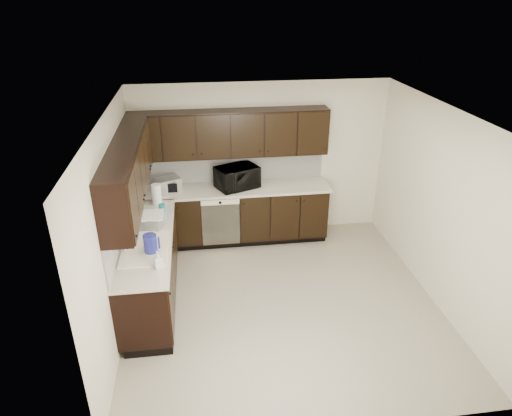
{
  "coord_description": "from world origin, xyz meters",
  "views": [
    {
      "loc": [
        -0.99,
        -4.81,
        3.76
      ],
      "look_at": [
        -0.26,
        0.6,
        1.1
      ],
      "focal_mm": 32.0,
      "sensor_mm": 36.0,
      "label": 1
    }
  ],
  "objects_px": {
    "blue_pitcher": "(150,244)",
    "storage_bin": "(147,221)",
    "toaster_oven": "(168,185)",
    "sink": "(146,254)",
    "microwave": "(237,177)"
  },
  "relations": [
    {
      "from": "blue_pitcher",
      "to": "storage_bin",
      "type": "bearing_deg",
      "value": 76.81
    },
    {
      "from": "sink",
      "to": "microwave",
      "type": "xyz_separation_m",
      "value": [
        1.27,
        1.71,
        0.23
      ]
    },
    {
      "from": "toaster_oven",
      "to": "microwave",
      "type": "bearing_deg",
      "value": -22.48
    },
    {
      "from": "storage_bin",
      "to": "blue_pitcher",
      "type": "height_order",
      "value": "blue_pitcher"
    },
    {
      "from": "toaster_oven",
      "to": "storage_bin",
      "type": "height_order",
      "value": "toaster_oven"
    },
    {
      "from": "microwave",
      "to": "toaster_oven",
      "type": "bearing_deg",
      "value": 156.45
    },
    {
      "from": "sink",
      "to": "blue_pitcher",
      "type": "xyz_separation_m",
      "value": [
        0.08,
        -0.09,
        0.18
      ]
    },
    {
      "from": "toaster_oven",
      "to": "storage_bin",
      "type": "xyz_separation_m",
      "value": [
        -0.23,
        -1.11,
        -0.03
      ]
    },
    {
      "from": "sink",
      "to": "toaster_oven",
      "type": "distance_m",
      "value": 1.72
    },
    {
      "from": "blue_pitcher",
      "to": "toaster_oven",
      "type": "bearing_deg",
      "value": 64.5
    },
    {
      "from": "sink",
      "to": "toaster_oven",
      "type": "bearing_deg",
      "value": 82.69
    },
    {
      "from": "storage_bin",
      "to": "blue_pitcher",
      "type": "distance_m",
      "value": 0.68
    },
    {
      "from": "sink",
      "to": "blue_pitcher",
      "type": "height_order",
      "value": "sink"
    },
    {
      "from": "toaster_oven",
      "to": "blue_pitcher",
      "type": "xyz_separation_m",
      "value": [
        -0.14,
        -1.78,
        0.01
      ]
    },
    {
      "from": "sink",
      "to": "blue_pitcher",
      "type": "relative_size",
      "value": 3.45
    }
  ]
}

